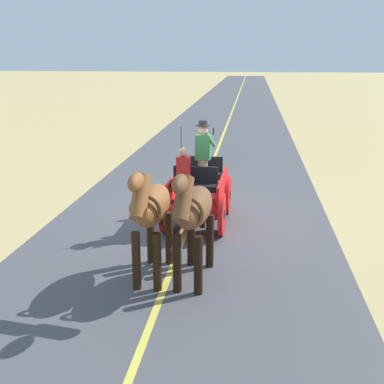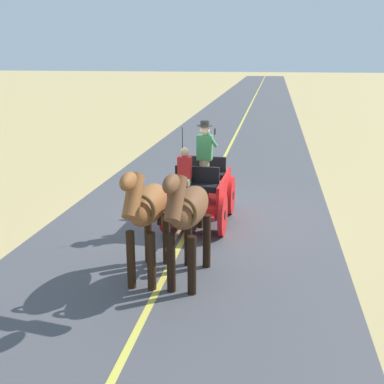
% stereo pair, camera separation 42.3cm
% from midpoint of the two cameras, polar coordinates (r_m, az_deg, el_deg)
% --- Properties ---
extents(ground_plane, '(200.00, 200.00, 0.00)m').
position_cam_midpoint_polar(ground_plane, '(11.84, 1.38, -2.92)').
color(ground_plane, tan).
extents(road_surface, '(6.76, 160.00, 0.01)m').
position_cam_midpoint_polar(road_surface, '(11.84, 1.38, -2.90)').
color(road_surface, '#4C4C51').
rests_on(road_surface, ground).
extents(road_centre_stripe, '(0.12, 160.00, 0.00)m').
position_cam_midpoint_polar(road_centre_stripe, '(11.84, 1.38, -2.88)').
color(road_centre_stripe, '#DBCC4C').
rests_on(road_centre_stripe, road_surface).
extents(horse_drawn_carriage, '(1.48, 4.51, 2.50)m').
position_cam_midpoint_polar(horse_drawn_carriage, '(11.11, 2.07, 0.19)').
color(horse_drawn_carriage, red).
rests_on(horse_drawn_carriage, ground).
extents(horse_near_side, '(0.70, 2.14, 2.21)m').
position_cam_midpoint_polar(horse_near_side, '(8.05, 1.03, -2.38)').
color(horse_near_side, brown).
rests_on(horse_near_side, ground).
extents(horse_off_side, '(0.58, 2.13, 2.21)m').
position_cam_midpoint_polar(horse_off_side, '(8.22, -4.05, -2.04)').
color(horse_off_side, brown).
rests_on(horse_off_side, ground).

